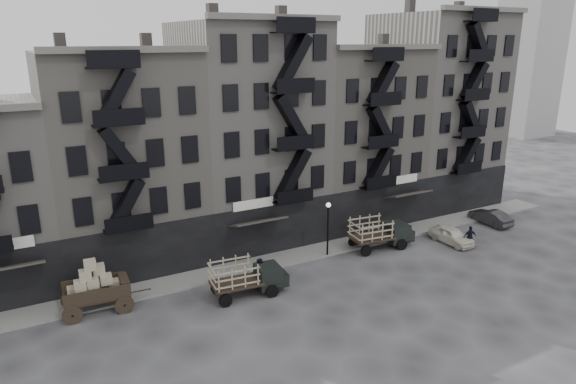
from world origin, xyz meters
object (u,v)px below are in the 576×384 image
wagon (93,282)px  car_east (451,235)px  stake_truck_west (247,275)px  policeman (470,237)px  stake_truck_east (380,231)px  car_far (490,217)px  pedestrian_mid (259,273)px

wagon → car_east: 27.02m
stake_truck_west → policeman: size_ratio=2.92×
car_east → stake_truck_east: bearing=158.6°
stake_truck_west → car_far: (24.33, 1.57, -0.75)m
car_east → pedestrian_mid: 16.85m
car_east → car_far: size_ratio=0.98×
wagon → car_far: size_ratio=1.04×
wagon → pedestrian_mid: 10.26m
car_far → policeman: policeman is taller
wagon → stake_truck_east: (21.18, -0.53, -0.48)m
car_far → policeman: (-5.66, -2.82, 0.21)m
stake_truck_east → stake_truck_west: bearing=-164.0°
policeman → wagon: bearing=12.5°
car_east → policeman: (0.66, -1.28, 0.20)m
stake_truck_west → policeman: (18.66, -1.25, -0.54)m
stake_truck_west → pedestrian_mid: size_ratio=2.51×
policeman → pedestrian_mid: bearing=14.3°
car_east → wagon: bearing=172.3°
wagon → car_east: wagon is taller
wagon → car_far: wagon is taller
wagon → stake_truck_west: bearing=-11.8°
car_east → pedestrian_mid: size_ratio=1.95×
wagon → car_far: (33.20, -0.95, -1.29)m
wagon → car_far: bearing=2.4°
car_east → car_far: car_east is taller
stake_truck_west → car_east: size_ratio=1.29×
stake_truck_east → pedestrian_mid: (-11.14, -1.39, -0.46)m
pedestrian_mid → policeman: (17.50, -1.85, -0.14)m
policeman → stake_truck_west: bearing=16.5°
wagon → stake_truck_west: size_ratio=0.82×
stake_truck_west → policeman: bearing=1.6°
stake_truck_west → car_east: stake_truck_west is taller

